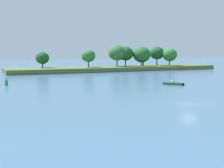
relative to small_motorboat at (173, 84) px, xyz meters
The scene contains 4 objects.
ground_plane 27.30m from the small_motorboat, 118.01° to the right, with size 400.00×400.00×0.00m, color #3D607F.
treeline_island 51.80m from the small_motorboat, 80.08° to the left, with size 81.40×17.77×9.87m.
small_motorboat is the anchor object (origin of this frame).
channel_buoy_green 39.30m from the small_motorboat, 159.56° to the left, with size 0.70×0.70×1.90m.
Camera 1 is at (-31.01, -42.64, 8.85)m, focal length 53.29 mm.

